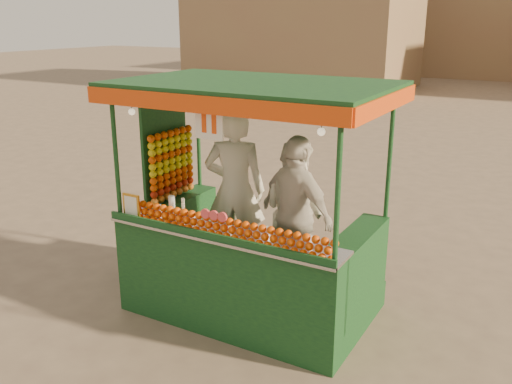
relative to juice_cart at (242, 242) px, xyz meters
The scene contains 7 objects.
ground 0.89m from the juice_cart, 10.47° to the left, with size 90.00×90.00×0.00m, color brown.
building_left 21.96m from the juice_cart, 113.39° to the left, with size 10.00×6.00×6.00m, color #82614A.
building_center 30.22m from the juice_cart, 93.19° to the left, with size 14.00×7.00×7.00m, color #82614A.
juice_cart is the anchor object (origin of this frame).
vendor_left 0.68m from the juice_cart, 129.70° to the left, with size 0.82×0.68×1.93m.
vendor_middle 0.68m from the juice_cart, 52.69° to the left, with size 0.96×0.88×1.61m.
vendor_right 0.67m from the juice_cart, 29.69° to the left, with size 1.09×0.74×1.71m.
Camera 1 is at (2.56, -4.84, 3.16)m, focal length 38.91 mm.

